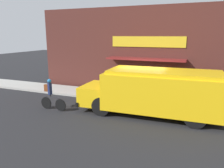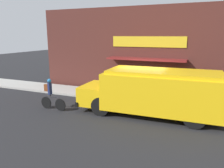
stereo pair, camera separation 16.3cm
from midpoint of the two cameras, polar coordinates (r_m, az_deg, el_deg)
name	(u,v)px [view 2 (the right image)]	position (r m, az deg, el deg)	size (l,w,h in m)	color
ground_plane	(141,105)	(12.33, 8.01, -5.47)	(70.00, 70.00, 0.00)	#232326
sidewalk	(146,99)	(13.28, 9.19, -3.89)	(28.00, 2.09, 0.13)	#ADAAA3
storefront	(153,52)	(14.15, 10.90, 8.32)	(16.18, 1.13, 5.60)	#4C231E
school_bus	(155,91)	(10.63, 11.61, -1.93)	(6.94, 2.83, 2.21)	yellow
cyclist	(51,95)	(11.75, -15.32, -2.68)	(1.55, 0.21, 1.63)	black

